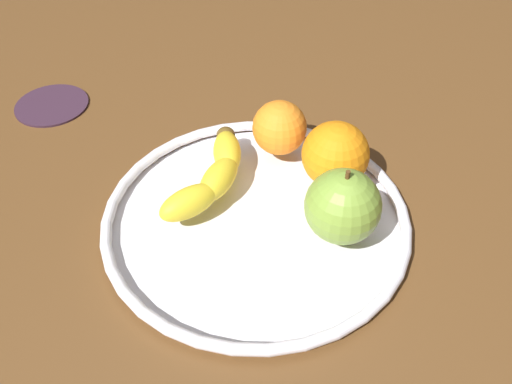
{
  "coord_description": "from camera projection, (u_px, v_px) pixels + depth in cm",
  "views": [
    {
      "loc": [
        -29.79,
        -25.81,
        43.31
      ],
      "look_at": [
        0.0,
        0.0,
        4.8
      ],
      "focal_mm": 38.02,
      "sensor_mm": 36.0,
      "label": 1
    }
  ],
  "objects": [
    {
      "name": "apple",
      "position": [
        343.0,
        206.0,
        0.53
      ],
      "size": [
        7.57,
        7.57,
        8.37
      ],
      "color": "#81A83C",
      "rests_on": "fruit_bowl"
    },
    {
      "name": "ambient_coaster",
      "position": [
        52.0,
        104.0,
        0.74
      ],
      "size": [
        9.83,
        9.83,
        0.6
      ],
      "primitive_type": "cylinder",
      "color": "#382232",
      "rests_on": "ground_plane"
    },
    {
      "name": "banana",
      "position": [
        213.0,
        175.0,
        0.59
      ],
      "size": [
        15.77,
        8.55,
        3.16
      ],
      "rotation": [
        0.0,
        0.0,
        0.29
      ],
      "color": "yellow",
      "rests_on": "fruit_bowl"
    },
    {
      "name": "orange_back_right",
      "position": [
        335.0,
        155.0,
        0.58
      ],
      "size": [
        7.35,
        7.35,
        7.35
      ],
      "primitive_type": "sphere",
      "color": "orange",
      "rests_on": "fruit_bowl"
    },
    {
      "name": "orange_back_left",
      "position": [
        280.0,
        128.0,
        0.62
      ],
      "size": [
        6.36,
        6.36,
        6.36
      ],
      "primitive_type": "sphere",
      "color": "orange",
      "rests_on": "fruit_bowl"
    },
    {
      "name": "ground_plane",
      "position": [
        256.0,
        236.0,
        0.6
      ],
      "size": [
        150.07,
        150.07,
        4.0
      ],
      "primitive_type": "cube",
      "color": "brown"
    },
    {
      "name": "fruit_bowl",
      "position": [
        256.0,
        218.0,
        0.58
      ],
      "size": [
        32.7,
        32.7,
        1.8
      ],
      "color": "white",
      "rests_on": "ground_plane"
    }
  ]
}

